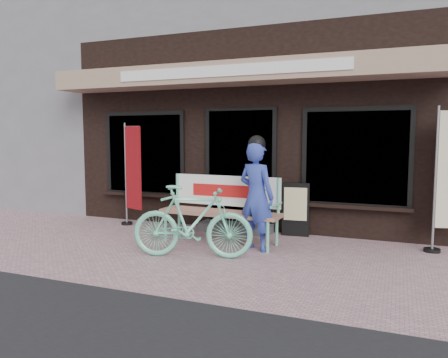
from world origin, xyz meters
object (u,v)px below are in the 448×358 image
at_px(bicycle, 192,222).
at_px(nobori_red, 132,173).
at_px(bench, 223,204).
at_px(menu_stand, 296,209).
at_px(person, 256,194).

bearing_deg(bicycle, nobori_red, 38.07).
bearing_deg(bench, nobori_red, 168.35).
distance_m(bench, bicycle, 1.00).
bearing_deg(menu_stand, nobori_red, -178.65).
relative_size(bench, nobori_red, 1.02).
xyz_separation_m(bicycle, nobori_red, (-1.99, 1.51, 0.49)).
height_order(nobori_red, menu_stand, nobori_red).
relative_size(person, nobori_red, 0.88).
bearing_deg(bench, bicycle, -90.41).
xyz_separation_m(nobori_red, menu_stand, (3.04, 0.34, -0.54)).
height_order(bench, nobori_red, nobori_red).
relative_size(bench, person, 1.16).
xyz_separation_m(bench, person, (0.65, -0.25, 0.22)).
relative_size(bicycle, nobori_red, 0.87).
height_order(bench, bicycle, bench).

